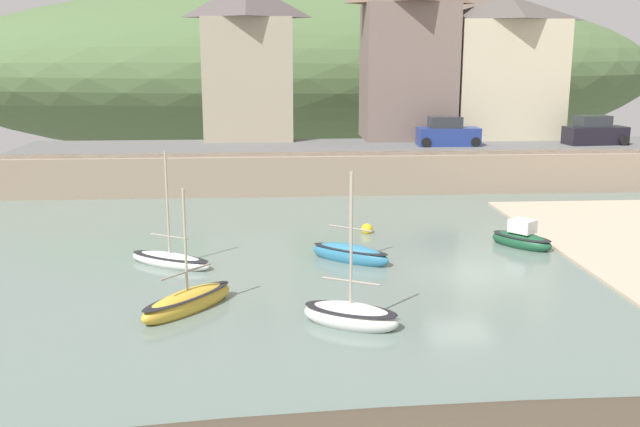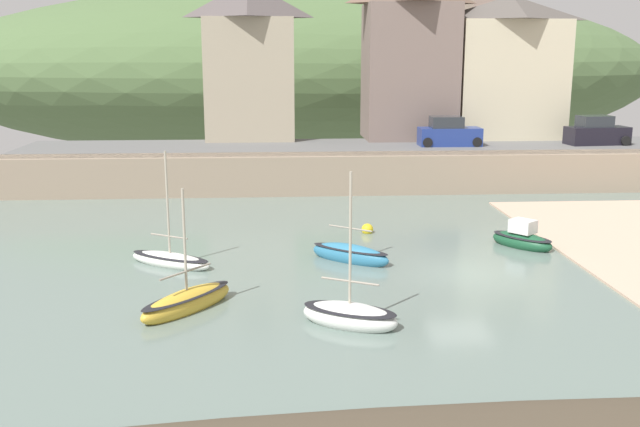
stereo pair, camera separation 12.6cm
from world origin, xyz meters
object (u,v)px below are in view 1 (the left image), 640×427
(sailboat_white_hull, at_px, (350,254))
(sailboat_blue_trim, at_px, (170,260))
(parked_car_near_slipway, at_px, (447,134))
(waterfront_building_centre, at_px, (408,55))
(parked_car_by_wall, at_px, (595,132))
(motorboat_with_cabin, at_px, (522,239))
(waterfront_building_right, at_px, (506,67))
(church_with_spire, at_px, (485,22))
(waterfront_building_left, at_px, (248,60))
(mooring_buoy, at_px, (367,229))
(sailboat_nearest_shore, at_px, (351,316))
(fishing_boat_green, at_px, (188,302))

(sailboat_white_hull, bearing_deg, sailboat_blue_trim, -142.80)
(sailboat_blue_trim, height_order, parked_car_near_slipway, sailboat_blue_trim)
(waterfront_building_centre, height_order, parked_car_by_wall, waterfront_building_centre)
(motorboat_with_cabin, bearing_deg, parked_car_near_slipway, 138.19)
(waterfront_building_right, xyz_separation_m, parked_car_near_slipway, (-5.26, -4.50, -4.30))
(church_with_spire, relative_size, sailboat_blue_trim, 3.37)
(waterfront_building_left, distance_m, church_with_spire, 18.67)
(parked_car_by_wall, bearing_deg, mooring_buoy, -146.66)
(waterfront_building_right, xyz_separation_m, church_with_spire, (-0.58, 4.00, 3.29))
(waterfront_building_right, bearing_deg, parked_car_near_slipway, -139.45)
(church_with_spire, xyz_separation_m, sailboat_nearest_shore, (-14.03, -34.32, -10.49))
(fishing_boat_green, bearing_deg, sailboat_nearest_shore, -68.15)
(parked_car_near_slipway, xyz_separation_m, mooring_buoy, (-7.25, -13.99, -3.03))
(parked_car_near_slipway, bearing_deg, waterfront_building_right, 41.21)
(sailboat_white_hull, distance_m, mooring_buoy, 4.93)
(church_with_spire, relative_size, fishing_boat_green, 3.73)
(sailboat_white_hull, relative_size, parked_car_by_wall, 0.93)
(sailboat_white_hull, relative_size, fishing_boat_green, 0.91)
(parked_car_by_wall, height_order, mooring_buoy, parked_car_by_wall)
(fishing_boat_green, height_order, parked_car_near_slipway, parked_car_near_slipway)
(waterfront_building_centre, height_order, church_with_spire, church_with_spire)
(church_with_spire, height_order, parked_car_by_wall, church_with_spire)
(waterfront_building_left, height_order, sailboat_blue_trim, waterfront_building_left)
(parked_car_near_slipway, bearing_deg, waterfront_building_left, 162.01)
(waterfront_building_centre, distance_m, parked_car_by_wall, 13.88)
(sailboat_blue_trim, bearing_deg, parked_car_near_slipway, 80.38)
(waterfront_building_right, distance_m, fishing_boat_green, 35.63)
(church_with_spire, distance_m, parked_car_by_wall, 12.64)
(motorboat_with_cabin, height_order, mooring_buoy, motorboat_with_cabin)
(waterfront_building_left, xyz_separation_m, motorboat_with_cabin, (12.63, -21.46, -7.62))
(mooring_buoy, bearing_deg, sailboat_white_hull, -105.71)
(parked_car_near_slipway, distance_m, mooring_buoy, 16.05)
(sailboat_white_hull, distance_m, parked_car_by_wall, 26.65)
(parked_car_by_wall, bearing_deg, sailboat_blue_trim, -149.64)
(waterfront_building_right, xyz_separation_m, sailboat_blue_trim, (-21.21, -23.34, -7.26))
(waterfront_building_centre, relative_size, fishing_boat_green, 2.68)
(waterfront_building_centre, relative_size, motorboat_with_cabin, 3.91)
(waterfront_building_left, distance_m, waterfront_building_right, 18.60)
(fishing_boat_green, height_order, motorboat_with_cabin, fishing_boat_green)
(parked_car_near_slipway, height_order, parked_car_by_wall, same)
(sailboat_white_hull, bearing_deg, fishing_boat_green, -101.80)
(waterfront_building_centre, bearing_deg, motorboat_with_cabin, -86.69)
(sailboat_white_hull, bearing_deg, parked_car_by_wall, 81.39)
(mooring_buoy, bearing_deg, church_with_spire, 62.05)
(waterfront_building_left, height_order, waterfront_building_right, waterfront_building_left)
(sailboat_nearest_shore, relative_size, mooring_buoy, 9.05)
(sailboat_nearest_shore, bearing_deg, waterfront_building_right, 91.92)
(church_with_spire, distance_m, motorboat_with_cabin, 28.04)
(sailboat_white_hull, height_order, motorboat_with_cabin, sailboat_white_hull)
(church_with_spire, xyz_separation_m, motorboat_with_cabin, (-5.38, -25.46, -10.44))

